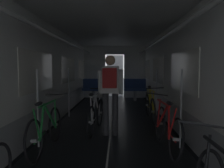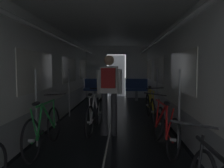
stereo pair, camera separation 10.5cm
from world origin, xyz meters
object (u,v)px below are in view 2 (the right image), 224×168
object	(u,v)px
bench_seat_far_right	(136,88)
bicycle_white_in_aisle	(95,115)
bench_seat_far_left	(95,87)
bicycle_red	(165,128)
bicycle_yellow	(150,106)
person_cyclist_aisle	(109,88)
bicycle_green	(44,129)

from	to	relation	value
bench_seat_far_right	bicycle_white_in_aisle	distance (m)	5.14
bench_seat_far_left	bicycle_red	distance (m)	6.34
bicycle_yellow	bicycle_white_in_aisle	world-z (taller)	bicycle_yellow
bench_seat_far_right	person_cyclist_aisle	world-z (taller)	person_cyclist_aisle
bicycle_white_in_aisle	bicycle_green	bearing A→B (deg)	-121.37
bench_seat_far_left	bicycle_green	xyz separation A→B (m)	(-0.16, -6.19, -0.18)
bicycle_yellow	bicycle_red	xyz separation A→B (m)	(-0.03, -2.26, -0.00)
bicycle_green	bicycle_red	world-z (taller)	bicycle_red
bicycle_yellow	bicycle_green	world-z (taller)	bicycle_green
bench_seat_far_left	bicycle_yellow	world-z (taller)	bench_seat_far_left
bicycle_red	bicycle_white_in_aisle	xyz separation A→B (m)	(-1.34, 1.06, 0.00)
bench_seat_far_left	bicycle_red	world-z (taller)	same
bench_seat_far_left	bicycle_white_in_aisle	world-z (taller)	bench_seat_far_left
bench_seat_far_left	person_cyclist_aisle	distance (m)	5.35
bench_seat_far_right	bicycle_red	world-z (taller)	same
person_cyclist_aisle	bench_seat_far_right	bearing A→B (deg)	80.33
bicycle_green	bench_seat_far_left	bearing A→B (deg)	88.50
bench_seat_far_right	bicycle_yellow	world-z (taller)	bench_seat_far_right
bench_seat_far_right	person_cyclist_aisle	size ratio (longest dim) A/B	0.58
bicycle_yellow	bicycle_red	bearing A→B (deg)	-90.64
bench_seat_far_right	bicycle_yellow	size ratio (longest dim) A/B	0.58
person_cyclist_aisle	bench_seat_far_left	bearing A→B (deg)	99.77
bicycle_yellow	person_cyclist_aisle	world-z (taller)	person_cyclist_aisle
bench_seat_far_left	bicycle_red	size ratio (longest dim) A/B	0.58
bench_seat_far_right	bicycle_green	distance (m)	6.50
person_cyclist_aisle	bicycle_red	bearing A→B (deg)	-38.09
person_cyclist_aisle	bicycle_green	bearing A→B (deg)	-138.72
bicycle_green	person_cyclist_aisle	size ratio (longest dim) A/B	1.00
bench_seat_far_right	person_cyclist_aisle	distance (m)	5.35
bench_seat_far_left	bicycle_yellow	xyz separation A→B (m)	(1.94, -3.78, -0.18)
bicycle_green	bicycle_white_in_aisle	bearing A→B (deg)	58.63
person_cyclist_aisle	bicycle_white_in_aisle	size ratio (longest dim) A/B	1.00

